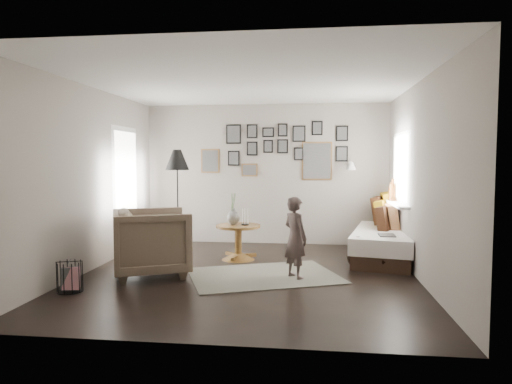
# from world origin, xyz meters

# --- Properties ---
(ground) EXTENTS (4.80, 4.80, 0.00)m
(ground) POSITION_xyz_m (0.00, 0.00, 0.00)
(ground) COLOR black
(ground) RESTS_ON ground
(wall_back) EXTENTS (4.50, 0.00, 4.50)m
(wall_back) POSITION_xyz_m (0.00, 2.40, 1.30)
(wall_back) COLOR gray
(wall_back) RESTS_ON ground
(wall_front) EXTENTS (4.50, 0.00, 4.50)m
(wall_front) POSITION_xyz_m (0.00, -2.40, 1.30)
(wall_front) COLOR gray
(wall_front) RESTS_ON ground
(wall_left) EXTENTS (0.00, 4.80, 4.80)m
(wall_left) POSITION_xyz_m (-2.25, 0.00, 1.30)
(wall_left) COLOR gray
(wall_left) RESTS_ON ground
(wall_right) EXTENTS (0.00, 4.80, 4.80)m
(wall_right) POSITION_xyz_m (2.25, 0.00, 1.30)
(wall_right) COLOR gray
(wall_right) RESTS_ON ground
(ceiling) EXTENTS (4.80, 4.80, 0.00)m
(ceiling) POSITION_xyz_m (0.00, 0.00, 2.60)
(ceiling) COLOR white
(ceiling) RESTS_ON wall_back
(door_left) EXTENTS (0.00, 2.14, 2.14)m
(door_left) POSITION_xyz_m (-2.23, 1.20, 1.05)
(door_left) COLOR white
(door_left) RESTS_ON wall_left
(window_right) EXTENTS (0.15, 1.32, 1.30)m
(window_right) POSITION_xyz_m (2.18, 1.34, 0.93)
(window_right) COLOR white
(window_right) RESTS_ON wall_right
(gallery_wall) EXTENTS (2.74, 0.03, 1.08)m
(gallery_wall) POSITION_xyz_m (0.29, 2.38, 1.74)
(gallery_wall) COLOR brown
(gallery_wall) RESTS_ON wall_back
(wall_sconce) EXTENTS (0.18, 0.36, 0.16)m
(wall_sconce) POSITION_xyz_m (1.55, 2.13, 1.46)
(wall_sconce) COLOR white
(wall_sconce) RESTS_ON wall_back
(rug) EXTENTS (2.30, 1.98, 0.01)m
(rug) POSITION_xyz_m (0.22, -0.05, 0.01)
(rug) COLOR #B6B5A0
(rug) RESTS_ON ground
(pedestal_table) EXTENTS (0.70, 0.70, 0.55)m
(pedestal_table) POSITION_xyz_m (-0.28, 0.93, 0.25)
(pedestal_table) COLOR brown
(pedestal_table) RESTS_ON ground
(vase) EXTENTS (0.20, 0.20, 0.50)m
(vase) POSITION_xyz_m (-0.36, 0.95, 0.70)
(vase) COLOR black
(vase) RESTS_ON pedestal_table
(candles) EXTENTS (0.12, 0.12, 0.26)m
(candles) POSITION_xyz_m (-0.17, 0.93, 0.67)
(candles) COLOR black
(candles) RESTS_ON pedestal_table
(daybed) EXTENTS (1.27, 2.17, 1.01)m
(daybed) POSITION_xyz_m (2.00, 1.35, 0.32)
(daybed) COLOR black
(daybed) RESTS_ON ground
(magazine_on_daybed) EXTENTS (0.24, 0.31, 0.02)m
(magazine_on_daybed) POSITION_xyz_m (1.95, 0.70, 0.47)
(magazine_on_daybed) COLOR black
(magazine_on_daybed) RESTS_ON daybed
(armchair) EXTENTS (1.31, 1.29, 0.91)m
(armchair) POSITION_xyz_m (-1.29, -0.18, 0.45)
(armchair) COLOR brown
(armchair) RESTS_ON ground
(armchair_cushion) EXTENTS (0.54, 0.55, 0.19)m
(armchair_cushion) POSITION_xyz_m (-1.26, -0.13, 0.48)
(armchair_cushion) COLOR silver
(armchair_cushion) RESTS_ON armchair
(floor_lamp) EXTENTS (0.41, 0.41, 1.74)m
(floor_lamp) POSITION_xyz_m (-1.44, 1.55, 1.50)
(floor_lamp) COLOR black
(floor_lamp) RESTS_ON ground
(magazine_basket) EXTENTS (0.37, 0.37, 0.36)m
(magazine_basket) POSITION_xyz_m (-2.00, -1.05, 0.18)
(magazine_basket) COLOR black
(magazine_basket) RESTS_ON ground
(demijohn_large) EXTENTS (0.31, 0.31, 0.46)m
(demijohn_large) POSITION_xyz_m (1.52, 0.53, 0.18)
(demijohn_large) COLOR black
(demijohn_large) RESTS_ON ground
(demijohn_small) EXTENTS (0.27, 0.27, 0.42)m
(demijohn_small) POSITION_xyz_m (1.87, 0.41, 0.16)
(demijohn_small) COLOR black
(demijohn_small) RESTS_ON ground
(child) EXTENTS (0.46, 0.47, 1.09)m
(child) POSITION_xyz_m (0.65, -0.11, 0.54)
(child) COLOR #554543
(child) RESTS_ON ground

